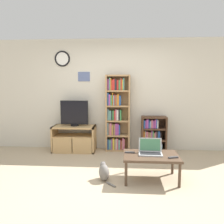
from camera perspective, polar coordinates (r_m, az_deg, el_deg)
ground_plane at (r=3.63m, az=-1.51°, el=-18.04°), size 18.00×18.00×0.00m
wall_back at (r=5.20m, az=0.34°, el=4.53°), size 7.11×0.09×2.60m
tv_stand at (r=5.18m, az=-9.85°, el=-6.84°), size 0.97×0.47×0.60m
television at (r=5.09m, az=-9.79°, el=-0.32°), size 0.64×0.18×0.59m
bookshelf_tall at (r=5.08m, az=1.18°, el=-0.57°), size 0.56×0.25×1.77m
bookshelf_short at (r=5.17m, az=10.58°, el=-5.87°), size 0.57×0.30×0.82m
coffee_table at (r=3.66m, az=10.16°, el=-11.60°), size 0.89×0.60×0.42m
laptop at (r=3.68m, az=9.97°, el=-9.76°), size 0.39×0.28×0.24m
remote_near_laptop at (r=3.69m, az=4.68°, el=-10.45°), size 0.16×0.06×0.02m
remote_far_from_laptop at (r=3.57m, az=15.68°, el=-11.34°), size 0.17×0.09×0.02m
cat at (r=3.68m, az=-2.11°, el=-15.33°), size 0.33×0.41×0.30m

